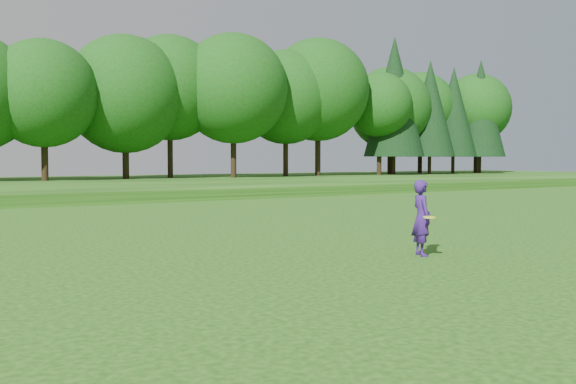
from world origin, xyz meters
TOP-DOWN VIEW (x-y plane):
  - ground at (0.00, 0.00)m, footprint 140.00×140.00m
  - walking_path at (0.00, 20.00)m, footprint 130.00×1.60m
  - woman at (4.22, -0.69)m, footprint 0.66×0.97m

SIDE VIEW (x-z plane):
  - ground at x=0.00m, z-range 0.00..0.00m
  - walking_path at x=0.00m, z-range 0.00..0.04m
  - woman at x=4.22m, z-range 0.00..1.72m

